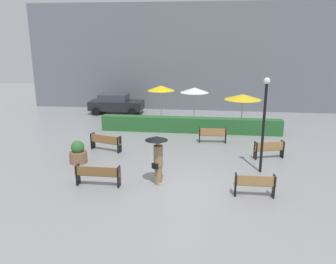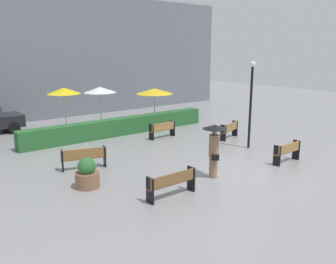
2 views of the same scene
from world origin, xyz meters
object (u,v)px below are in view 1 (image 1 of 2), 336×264
Objects in this scene: pedestrian_with_umbrella at (158,154)px; planter_pot at (78,153)px; patio_umbrella_yellow_far at (243,97)px; bench_back_row at (213,134)px; bench_near_right at (255,184)px; bench_far_right at (269,149)px; lamp_post at (264,116)px; patio_umbrella_white at (194,90)px; bench_far_left at (105,141)px; bench_near_left at (98,174)px; parked_car at (116,103)px; patio_umbrella_yellow at (161,88)px.

planter_pot is (-4.20, 2.05, -0.84)m from pedestrian_with_umbrella.
bench_back_row is at bearing -119.56° from patio_umbrella_yellow_far.
bench_far_right is at bearing 74.50° from bench_near_right.
pedestrian_with_umbrella is 0.49× the size of lamp_post.
patio_umbrella_white is 1.06× the size of patio_umbrella_yellow_far.
bench_back_row is 6.08m from bench_far_left.
planter_pot reaches higher than bench_near_right.
patio_umbrella_yellow_far reaches higher than bench_near_left.
bench_near_right is (7.24, -4.62, 0.00)m from bench_far_left.
pedestrian_with_umbrella is 4.75m from planter_pot.
bench_near_right is at bearing -91.87° from patio_umbrella_yellow_far.
bench_near_right is at bearing -105.50° from bench_far_right.
patio_umbrella_yellow_far is (7.57, 5.54, 1.62)m from bench_far_left.
pedestrian_with_umbrella is (2.38, 0.46, 0.80)m from bench_near_left.
bench_far_left is 2.06m from planter_pot.
planter_pot is (-0.77, -1.91, -0.04)m from bench_far_left.
bench_far_right is 0.62× the size of patio_umbrella_white.
lamp_post reaches higher than bench_near_right.
bench_near_left is 7.45m from lamp_post.
bench_near_left is 13.91m from parked_car.
bench_near_right is (6.19, -0.20, 0.01)m from bench_near_left.
bench_back_row is at bearing 55.05° from bench_near_left.
planter_pot is 0.26× the size of parked_car.
patio_umbrella_yellow is 4.92m from parked_car.
patio_umbrella_yellow_far is (0.33, 10.15, 1.62)m from bench_near_right.
patio_umbrella_yellow_far is at bearing 41.76° from planter_pot.
patio_umbrella_yellow is (2.80, 8.67, 1.96)m from planter_pot.
parked_car is at bearing 138.11° from bench_far_right.
bench_near_right is at bearing -102.45° from lamp_post.
bench_far_right is 9.39m from planter_pot.
bench_back_row is 0.38× the size of parked_car.
bench_back_row is 6.99m from bench_near_right.
patio_umbrella_yellow_far is (4.14, 9.50, 0.82)m from pedestrian_with_umbrella.
patio_umbrella_yellow is 2.34m from patio_umbrella_white.
planter_pot reaches higher than bench_far_left.
parked_car is (-3.01, 13.58, 0.30)m from bench_near_left.
pedestrian_with_umbrella reaches higher than parked_car.
parked_car is at bearing 137.62° from bench_back_row.
pedestrian_with_umbrella is (-3.81, 0.66, 0.79)m from bench_near_right.
bench_far_right is 1.41× the size of planter_pot.
bench_near_right is 12.66m from patio_umbrella_yellow.
bench_near_left is at bearing -124.95° from bench_back_row.
patio_umbrella_white is 3.46m from patio_umbrella_yellow_far.
bench_far_left is 0.72× the size of patio_umbrella_white.
bench_far_left is 0.77× the size of patio_umbrella_yellow_far.
lamp_post reaches higher than bench_near_left.
patio_umbrella_yellow is 0.62× the size of parked_car.
patio_umbrella_yellow is (0.98, 11.18, 1.92)m from bench_near_left.
patio_umbrella_white is (-3.44, 8.89, -0.24)m from lamp_post.
patio_umbrella_white is at bearing 157.83° from patio_umbrella_yellow_far.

